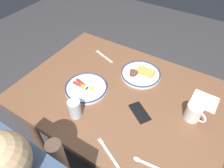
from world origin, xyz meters
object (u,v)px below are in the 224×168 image
(fork_far, at_px, (104,56))
(tea_spoon, at_px, (147,164))
(plate_center_pancakes, at_px, (86,88))
(fork_near, at_px, (108,153))
(cell_phone, at_px, (140,112))
(coffee_mug, at_px, (194,112))
(paper_napkin, at_px, (205,101))
(drinking_glass, at_px, (75,109))
(plate_near_main, at_px, (140,74))

(fork_far, distance_m, tea_spoon, 0.86)
(plate_center_pancakes, distance_m, fork_near, 0.46)
(cell_phone, height_order, fork_near, cell_phone)
(coffee_mug, distance_m, paper_napkin, 0.18)
(coffee_mug, relative_size, cell_phone, 0.83)
(cell_phone, xyz_separation_m, tea_spoon, (-0.16, 0.25, 0.00))
(cell_phone, relative_size, tea_spoon, 0.74)
(coffee_mug, bearing_deg, plate_center_pancakes, 11.48)
(drinking_glass, xyz_separation_m, paper_napkin, (-0.60, -0.49, -0.05))
(cell_phone, bearing_deg, fork_near, 120.31)
(paper_napkin, xyz_separation_m, fork_near, (0.32, 0.59, 0.00))
(plate_near_main, bearing_deg, tea_spoon, 119.01)
(plate_center_pancakes, height_order, coffee_mug, coffee_mug)
(cell_phone, xyz_separation_m, fork_near, (0.02, 0.30, -0.00))
(plate_near_main, bearing_deg, paper_napkin, 179.39)
(tea_spoon, bearing_deg, drinking_glass, -5.92)
(coffee_mug, height_order, cell_phone, coffee_mug)
(fork_far, bearing_deg, paper_napkin, 176.43)
(plate_near_main, height_order, cell_phone, plate_near_main)
(plate_near_main, distance_m, tea_spoon, 0.63)
(coffee_mug, bearing_deg, fork_near, 55.96)
(drinking_glass, bearing_deg, fork_near, 160.87)
(coffee_mug, bearing_deg, drinking_glass, 29.75)
(paper_napkin, relative_size, fork_far, 0.78)
(plate_center_pancakes, relative_size, fork_near, 1.52)
(plate_center_pancakes, distance_m, drinking_glass, 0.21)
(plate_near_main, xyz_separation_m, drinking_glass, (0.17, 0.50, 0.04))
(cell_phone, relative_size, fork_far, 0.75)
(plate_near_main, relative_size, cell_phone, 1.91)
(plate_center_pancakes, relative_size, paper_napkin, 1.84)
(plate_near_main, bearing_deg, cell_phone, 115.45)
(plate_center_pancakes, distance_m, tea_spoon, 0.59)
(paper_napkin, bearing_deg, fork_far, -3.57)
(cell_phone, height_order, fork_far, cell_phone)
(plate_near_main, relative_size, plate_center_pancakes, 1.00)
(fork_far, bearing_deg, tea_spoon, 136.98)
(coffee_mug, xyz_separation_m, fork_far, (0.73, -0.21, -0.05))
(plate_center_pancakes, height_order, cell_phone, plate_center_pancakes)
(plate_near_main, distance_m, drinking_glass, 0.53)
(coffee_mug, relative_size, paper_napkin, 0.80)
(fork_far, bearing_deg, coffee_mug, 163.68)
(plate_center_pancakes, bearing_deg, drinking_glass, 110.46)
(fork_near, bearing_deg, fork_far, -55.03)
(fork_far, height_order, tea_spoon, tea_spoon)
(tea_spoon, bearing_deg, plate_near_main, -60.99)
(fork_far, relative_size, tea_spoon, 0.98)
(plate_near_main, bearing_deg, coffee_mug, 157.04)
(plate_near_main, height_order, plate_center_pancakes, plate_near_main)
(plate_near_main, xyz_separation_m, tea_spoon, (-0.30, 0.55, -0.01))
(plate_center_pancakes, distance_m, fork_far, 0.36)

